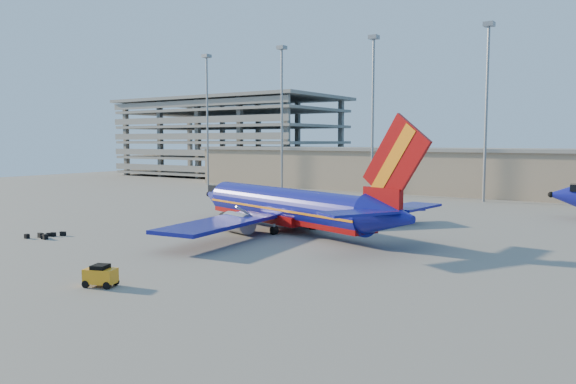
{
  "coord_description": "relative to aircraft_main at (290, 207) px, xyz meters",
  "views": [
    {
      "loc": [
        39.57,
        -47.08,
        9.96
      ],
      "look_at": [
        3.31,
        6.44,
        4.0
      ],
      "focal_mm": 35.0,
      "sensor_mm": 36.0,
      "label": 1
    }
  ],
  "objects": [
    {
      "name": "ground",
      "position": [
        -5.53,
        -3.57,
        -2.63
      ],
      "size": [
        220.0,
        220.0,
        0.0
      ],
      "primitive_type": "plane",
      "color": "slate",
      "rests_on": "ground"
    },
    {
      "name": "terminal_building",
      "position": [
        4.47,
        54.43,
        1.68
      ],
      "size": [
        122.0,
        16.0,
        8.5
      ],
      "color": "gray",
      "rests_on": "ground"
    },
    {
      "name": "parking_garage",
      "position": [
        -67.53,
        70.48,
        9.1
      ],
      "size": [
        62.0,
        32.0,
        21.4
      ],
      "color": "slate",
      "rests_on": "ground"
    },
    {
      "name": "light_mast_row",
      "position": [
        -0.53,
        42.43,
        14.92
      ],
      "size": [
        101.6,
        1.6,
        28.65
      ],
      "color": "gray",
      "rests_on": "ground"
    },
    {
      "name": "aircraft_main",
      "position": [
        0.0,
        0.0,
        0.0
      ],
      "size": [
        35.31,
        33.42,
        12.33
      ],
      "rotation": [
        0.0,
        0.0,
        -0.31
      ],
      "color": "navy",
      "rests_on": "ground"
    },
    {
      "name": "baggage_tug",
      "position": [
        2.39,
        -26.75,
        -1.84
      ],
      "size": [
        2.43,
        1.95,
        1.52
      ],
      "rotation": [
        0.0,
        0.0,
        0.37
      ],
      "color": "orange",
      "rests_on": "ground"
    },
    {
      "name": "luggage_pile",
      "position": [
        -18.57,
        -17.53,
        -2.41
      ],
      "size": [
        2.55,
        3.45,
        0.53
      ],
      "color": "black",
      "rests_on": "ground"
    }
  ]
}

